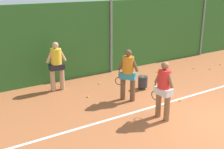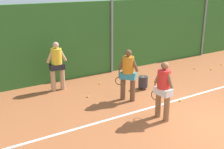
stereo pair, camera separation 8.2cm
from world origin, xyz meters
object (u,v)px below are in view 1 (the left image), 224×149
ball_hopper (143,82)px  tennis_ball_4 (99,83)px  tennis_ball_6 (220,64)px  tennis_ball_12 (180,100)px  tennis_ball_3 (210,69)px  tennis_ball_5 (158,72)px  player_midcourt (128,72)px  player_backcourt_far (56,64)px  tennis_ball_7 (162,69)px  tennis_ball_2 (88,97)px  player_foreground_near (164,88)px  tennis_ball_11 (194,68)px

ball_hopper → tennis_ball_4: (-1.15, 1.36, -0.26)m
tennis_ball_4 → tennis_ball_6: 6.49m
tennis_ball_12 → tennis_ball_3: bearing=26.4°
tennis_ball_5 → tennis_ball_6: same height
player_midcourt → player_backcourt_far: bearing=0.7°
tennis_ball_3 → tennis_ball_7: same height
tennis_ball_2 → player_foreground_near: bearing=-66.2°
tennis_ball_2 → tennis_ball_11: same height
player_midcourt → tennis_ball_12: bearing=-162.5°
tennis_ball_2 → tennis_ball_12: size_ratio=1.00×
ball_hopper → tennis_ball_6: (5.29, 0.54, -0.26)m
player_foreground_near → ball_hopper: player_foreground_near is taller
ball_hopper → tennis_ball_12: (0.37, -1.62, -0.26)m
tennis_ball_6 → tennis_ball_11: 1.65m
tennis_ball_5 → tennis_ball_6: 3.50m
player_foreground_near → tennis_ball_11: size_ratio=26.97×
tennis_ball_2 → tennis_ball_4: 1.45m
player_foreground_near → tennis_ball_2: player_foreground_near is taller
player_foreground_near → ball_hopper: bearing=-28.7°
tennis_ball_3 → tennis_ball_11: size_ratio=1.00×
tennis_ball_2 → tennis_ball_5: bearing=12.6°
player_backcourt_far → player_foreground_near: bearing=120.4°
tennis_ball_12 → ball_hopper: bearing=103.0°
ball_hopper → tennis_ball_2: ball_hopper is taller
tennis_ball_7 → tennis_ball_2: bearing=-166.3°
tennis_ball_2 → tennis_ball_3: same height
tennis_ball_5 → tennis_ball_7: same height
player_foreground_near → tennis_ball_5: size_ratio=26.97×
player_foreground_near → player_midcourt: bearing=-1.6°
tennis_ball_11 → tennis_ball_5: bearing=164.8°
tennis_ball_11 → player_backcourt_far: bearing=172.6°
ball_hopper → tennis_ball_7: bearing=32.6°
player_foreground_near → player_midcourt: (-0.08, 1.70, 0.01)m
tennis_ball_2 → tennis_ball_11: size_ratio=1.00×
player_midcourt → tennis_ball_7: size_ratio=27.32×
player_backcourt_far → tennis_ball_12: (3.18, -3.24, -1.01)m
tennis_ball_4 → tennis_ball_11: same height
tennis_ball_12 → tennis_ball_4: bearing=117.0°
player_backcourt_far → tennis_ball_4: (1.66, -0.26, -1.01)m
tennis_ball_6 → tennis_ball_12: bearing=-156.2°
player_backcourt_far → tennis_ball_2: size_ratio=28.18×
player_foreground_near → tennis_ball_5: bearing=-43.6°
tennis_ball_4 → tennis_ball_11: size_ratio=1.00×
tennis_ball_6 → tennis_ball_12: same height
tennis_ball_4 → ball_hopper: bearing=-49.9°
tennis_ball_2 → tennis_ball_6: same height
player_midcourt → tennis_ball_6: (6.40, 1.11, -0.98)m
tennis_ball_5 → tennis_ball_7: size_ratio=1.00×
ball_hopper → tennis_ball_7: ball_hopper is taller
tennis_ball_12 → tennis_ball_5: bearing=62.7°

